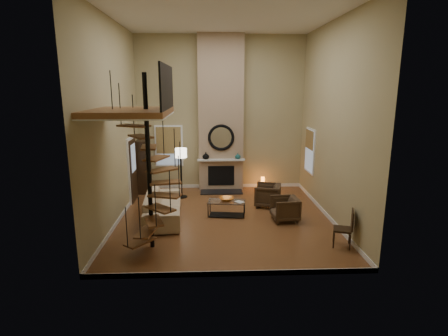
{
  "coord_description": "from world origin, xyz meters",
  "views": [
    {
      "loc": [
        -0.43,
        -9.71,
        3.72
      ],
      "look_at": [
        0.0,
        0.4,
        1.4
      ],
      "focal_mm": 28.54,
      "sensor_mm": 36.0,
      "label": 1
    }
  ],
  "objects_px": {
    "floor_lamp": "(181,157)",
    "accent_lamp": "(263,183)",
    "armchair_near": "(270,195)",
    "side_chair": "(347,226)",
    "sofa": "(163,205)",
    "coffee_table": "(227,207)",
    "armchair_far": "(287,209)",
    "hutch": "(144,166)"
  },
  "relations": [
    {
      "from": "floor_lamp",
      "to": "accent_lamp",
      "type": "xyz_separation_m",
      "value": [
        2.9,
        0.77,
        -1.16
      ]
    },
    {
      "from": "armchair_far",
      "to": "coffee_table",
      "type": "height_order",
      "value": "armchair_far"
    },
    {
      "from": "armchair_far",
      "to": "side_chair",
      "type": "bearing_deg",
      "value": 24.98
    },
    {
      "from": "accent_lamp",
      "to": "hutch",
      "type": "bearing_deg",
      "value": -179.75
    },
    {
      "from": "hutch",
      "to": "armchair_near",
      "type": "relative_size",
      "value": 2.39
    },
    {
      "from": "armchair_near",
      "to": "coffee_table",
      "type": "height_order",
      "value": "armchair_near"
    },
    {
      "from": "side_chair",
      "to": "armchair_near",
      "type": "bearing_deg",
      "value": 113.04
    },
    {
      "from": "floor_lamp",
      "to": "accent_lamp",
      "type": "distance_m",
      "value": 3.22
    },
    {
      "from": "floor_lamp",
      "to": "side_chair",
      "type": "height_order",
      "value": "floor_lamp"
    },
    {
      "from": "armchair_far",
      "to": "floor_lamp",
      "type": "bearing_deg",
      "value": -131.03
    },
    {
      "from": "accent_lamp",
      "to": "side_chair",
      "type": "bearing_deg",
      "value": -75.61
    },
    {
      "from": "sofa",
      "to": "side_chair",
      "type": "relative_size",
      "value": 2.72
    },
    {
      "from": "armchair_near",
      "to": "coffee_table",
      "type": "bearing_deg",
      "value": -45.09
    },
    {
      "from": "sofa",
      "to": "coffee_table",
      "type": "height_order",
      "value": "sofa"
    },
    {
      "from": "floor_lamp",
      "to": "armchair_far",
      "type": "bearing_deg",
      "value": -36.41
    },
    {
      "from": "hutch",
      "to": "side_chair",
      "type": "xyz_separation_m",
      "value": [
        5.55,
        -4.84,
        -0.42
      ]
    },
    {
      "from": "floor_lamp",
      "to": "accent_lamp",
      "type": "height_order",
      "value": "floor_lamp"
    },
    {
      "from": "hutch",
      "to": "accent_lamp",
      "type": "relative_size",
      "value": 4.03
    },
    {
      "from": "side_chair",
      "to": "hutch",
      "type": "bearing_deg",
      "value": 138.88
    },
    {
      "from": "accent_lamp",
      "to": "side_chair",
      "type": "xyz_separation_m",
      "value": [
        1.25,
        -4.86,
        0.28
      ]
    },
    {
      "from": "armchair_near",
      "to": "side_chair",
      "type": "distance_m",
      "value": 3.31
    },
    {
      "from": "armchair_near",
      "to": "floor_lamp",
      "type": "xyz_separation_m",
      "value": [
        -2.86,
        1.05,
        1.06
      ]
    },
    {
      "from": "side_chair",
      "to": "sofa",
      "type": "bearing_deg",
      "value": 155.44
    },
    {
      "from": "sofa",
      "to": "armchair_near",
      "type": "bearing_deg",
      "value": -77.62
    },
    {
      "from": "sofa",
      "to": "coffee_table",
      "type": "xyz_separation_m",
      "value": [
        1.84,
        0.14,
        -0.11
      ]
    },
    {
      "from": "coffee_table",
      "to": "hutch",
      "type": "bearing_deg",
      "value": 137.31
    },
    {
      "from": "sofa",
      "to": "accent_lamp",
      "type": "height_order",
      "value": "sofa"
    },
    {
      "from": "sofa",
      "to": "armchair_far",
      "type": "relative_size",
      "value": 3.39
    },
    {
      "from": "armchair_near",
      "to": "accent_lamp",
      "type": "height_order",
      "value": "armchair_near"
    },
    {
      "from": "sofa",
      "to": "armchair_near",
      "type": "distance_m",
      "value": 3.39
    },
    {
      "from": "armchair_far",
      "to": "coffee_table",
      "type": "relative_size",
      "value": 0.63
    },
    {
      "from": "hutch",
      "to": "coffee_table",
      "type": "xyz_separation_m",
      "value": [
        2.84,
        -2.62,
        -0.67
      ]
    },
    {
      "from": "coffee_table",
      "to": "side_chair",
      "type": "bearing_deg",
      "value": -39.38
    },
    {
      "from": "armchair_far",
      "to": "accent_lamp",
      "type": "relative_size",
      "value": 1.57
    },
    {
      "from": "floor_lamp",
      "to": "armchair_near",
      "type": "bearing_deg",
      "value": -20.22
    },
    {
      "from": "hutch",
      "to": "accent_lamp",
      "type": "distance_m",
      "value": 4.36
    },
    {
      "from": "armchair_far",
      "to": "coffee_table",
      "type": "bearing_deg",
      "value": -109.28
    },
    {
      "from": "hutch",
      "to": "armchair_near",
      "type": "bearing_deg",
      "value": -22.93
    },
    {
      "from": "sofa",
      "to": "hutch",
      "type": "bearing_deg",
      "value": 15.76
    },
    {
      "from": "armchair_near",
      "to": "coffee_table",
      "type": "xyz_separation_m",
      "value": [
        -1.41,
        -0.82,
        -0.07
      ]
    },
    {
      "from": "armchair_near",
      "to": "hutch",
      "type": "bearing_deg",
      "value": -98.2
    },
    {
      "from": "floor_lamp",
      "to": "sofa",
      "type": "bearing_deg",
      "value": -101.1
    }
  ]
}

